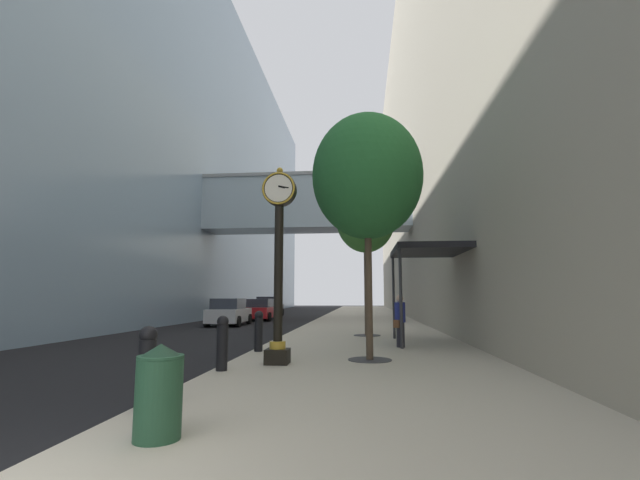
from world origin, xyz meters
TOP-DOWN VIEW (x-y plane):
  - ground_plane at (0.00, 27.00)m, footprint 110.00×110.00m
  - sidewalk_right at (3.41, 30.00)m, footprint 6.82×80.00m
  - building_block_left at (-12.65, 29.98)m, footprint 24.38×80.00m
  - building_block_right at (11.32, 30.00)m, footprint 9.00×80.00m
  - street_clock at (1.27, 7.35)m, footprint 0.84×0.55m
  - bollard_nearest at (0.25, 2.99)m, footprint 0.26×0.26m
  - bollard_second at (0.25, 6.32)m, footprint 0.26×0.26m
  - bollard_third at (0.25, 9.64)m, footprint 0.26×0.26m
  - street_tree_near at (3.47, 8.19)m, footprint 2.92×2.92m
  - street_tree_mid_near at (3.47, 15.14)m, footprint 2.50×2.50m
  - trash_bin at (1.00, 1.84)m, footprint 0.53×0.53m
  - pedestrian_walking at (4.48, 11.09)m, footprint 0.47×0.52m
  - storefront_awning at (5.58, 12.35)m, footprint 2.40×3.60m
  - car_black_near at (-4.89, 34.57)m, footprint 2.07×4.17m
  - car_silver_mid at (-4.71, 22.59)m, footprint 2.14×4.07m
  - car_red_far at (-4.14, 28.45)m, footprint 2.13×4.33m

SIDE VIEW (x-z plane):
  - ground_plane at x=0.00m, z-range 0.00..0.00m
  - sidewalk_right at x=3.41m, z-range 0.00..0.14m
  - trash_bin at x=1.00m, z-range 0.15..1.20m
  - bollard_nearest at x=0.25m, z-range 0.17..1.34m
  - bollard_second at x=0.25m, z-range 0.17..1.34m
  - bollard_third at x=0.25m, z-range 0.17..1.34m
  - car_red_far at x=-4.14m, z-range -0.02..1.54m
  - car_silver_mid at x=-4.71m, z-range -0.02..1.59m
  - car_black_near at x=-4.89m, z-range -0.03..1.69m
  - pedestrian_walking at x=4.48m, z-range 0.18..1.82m
  - street_clock at x=1.27m, z-range 0.38..5.20m
  - storefront_awning at x=5.58m, z-range 1.63..4.93m
  - street_tree_near at x=3.47m, z-range 1.67..8.11m
  - street_tree_mid_near at x=3.47m, z-range 1.83..8.13m
  - building_block_left at x=-12.65m, z-range -0.06..28.46m
  - building_block_right at x=11.32m, z-range 0.00..30.07m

